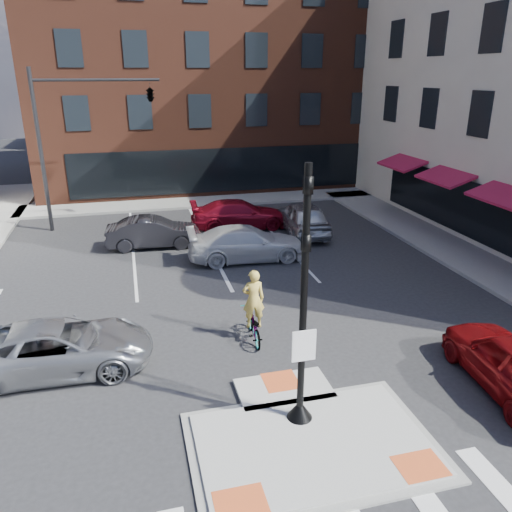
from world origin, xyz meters
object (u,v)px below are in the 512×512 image
object	(u,v)px
bg_car_silver	(303,217)
cyclist	(253,317)
bg_car_dark	(154,232)
bg_car_red	(239,214)
silver_suv	(58,347)
white_pickup	(247,243)

from	to	relation	value
bg_car_silver	cyclist	world-z (taller)	cyclist
bg_car_dark	bg_car_red	distance (m)	4.98
silver_suv	bg_car_silver	size ratio (longest dim) A/B	1.04
white_pickup	cyclist	distance (m)	7.04
bg_car_silver	bg_car_red	world-z (taller)	bg_car_silver
bg_car_red	silver_suv	bearing A→B (deg)	150.22
white_pickup	bg_car_dark	bearing A→B (deg)	57.29
silver_suv	bg_car_red	xyz separation A→B (m)	(7.74, 11.89, 0.04)
silver_suv	bg_car_red	distance (m)	14.19
bg_car_silver	cyclist	size ratio (longest dim) A/B	2.11
silver_suv	white_pickup	bearing A→B (deg)	-43.17
cyclist	silver_suv	bearing A→B (deg)	6.62
bg_car_dark	bg_car_red	bearing A→B (deg)	-62.63
bg_car_red	cyclist	bearing A→B (deg)	172.67
white_pickup	bg_car_silver	distance (m)	4.79
white_pickup	bg_car_dark	world-z (taller)	white_pickup
bg_car_red	white_pickup	bearing A→B (deg)	174.45
silver_suv	bg_car_dark	size ratio (longest dim) A/B	1.17
bg_car_silver	bg_car_red	distance (m)	3.35
cyclist	bg_car_red	bearing A→B (deg)	-96.97
bg_car_dark	cyclist	distance (m)	9.91
bg_car_silver	silver_suv	bearing A→B (deg)	47.98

